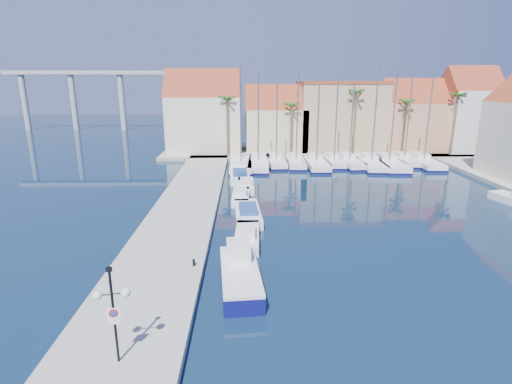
{
  "coord_description": "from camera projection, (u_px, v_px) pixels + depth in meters",
  "views": [
    {
      "loc": [
        -3.23,
        -21.0,
        11.98
      ],
      "look_at": [
        -2.36,
        11.22,
        3.0
      ],
      "focal_mm": 28.0,
      "sensor_mm": 36.0,
      "label": 1
    }
  ],
  "objects": [
    {
      "name": "ground",
      "position": [
        301.0,
        292.0,
        23.52
      ],
      "size": [
        260.0,
        260.0,
        0.0
      ],
      "primitive_type": "plane",
      "color": "#081C31",
      "rests_on": "ground"
    },
    {
      "name": "quay_west",
      "position": [
        182.0,
        215.0,
        36.22
      ],
      "size": [
        6.0,
        77.0,
        0.5
      ],
      "primitive_type": "cube",
      "color": "gray",
      "rests_on": "ground"
    },
    {
      "name": "shore_north",
      "position": [
        321.0,
        150.0,
        69.94
      ],
      "size": [
        54.0,
        16.0,
        0.5
      ],
      "primitive_type": "cube",
      "color": "gray",
      "rests_on": "ground"
    },
    {
      "name": "lamp_post",
      "position": [
        112.0,
        301.0,
        16.18
      ],
      "size": [
        1.47,
        0.59,
        4.38
      ],
      "rotation": [
        0.0,
        0.0,
        0.18
      ],
      "color": "black",
      "rests_on": "quay_west"
    },
    {
      "name": "bollard",
      "position": [
        194.0,
        263.0,
        25.64
      ],
      "size": [
        0.18,
        0.18,
        0.44
      ],
      "primitive_type": "cylinder",
      "color": "black",
      "rests_on": "quay_west"
    },
    {
      "name": "fishing_boat",
      "position": [
        240.0,
        273.0,
        24.12
      ],
      "size": [
        2.75,
        6.79,
        2.32
      ],
      "rotation": [
        0.0,
        0.0,
        0.08
      ],
      "color": "#0E0F54",
      "rests_on": "ground"
    },
    {
      "name": "motorboat_west_0",
      "position": [
        247.0,
        236.0,
        30.55
      ],
      "size": [
        1.99,
        5.68,
        1.4
      ],
      "rotation": [
        0.0,
        0.0,
        -0.03
      ],
      "color": "white",
      "rests_on": "ground"
    },
    {
      "name": "motorboat_west_1",
      "position": [
        248.0,
        213.0,
        36.0
      ],
      "size": [
        2.6,
        6.97,
        1.4
      ],
      "rotation": [
        0.0,
        0.0,
        0.06
      ],
      "color": "white",
      "rests_on": "ground"
    },
    {
      "name": "motorboat_west_2",
      "position": [
        241.0,
        196.0,
        41.26
      ],
      "size": [
        1.86,
        5.38,
        1.4
      ],
      "rotation": [
        0.0,
        0.0,
        -0.03
      ],
      "color": "white",
      "rests_on": "ground"
    },
    {
      "name": "motorboat_west_3",
      "position": [
        246.0,
        185.0,
        45.53
      ],
      "size": [
        1.82,
        5.57,
        1.4
      ],
      "rotation": [
        0.0,
        0.0,
        0.01
      ],
      "color": "white",
      "rests_on": "ground"
    },
    {
      "name": "motorboat_west_4",
      "position": [
        240.0,
        176.0,
        50.13
      ],
      "size": [
        2.64,
        7.46,
        1.4
      ],
      "rotation": [
        0.0,
        0.0,
        0.04
      ],
      "color": "white",
      "rests_on": "ground"
    },
    {
      "name": "motorboat_west_5",
      "position": [
        242.0,
        168.0,
        54.49
      ],
      "size": [
        2.53,
        7.07,
        1.4
      ],
      "rotation": [
        0.0,
        0.0,
        -0.04
      ],
      "color": "white",
      "rests_on": "ground"
    },
    {
      "name": "motorboat_west_6",
      "position": [
        245.0,
        161.0,
        59.21
      ],
      "size": [
        2.0,
        5.91,
        1.4
      ],
      "rotation": [
        0.0,
        0.0,
        -0.02
      ],
      "color": "white",
      "rests_on": "ground"
    },
    {
      "name": "sailboat_0",
      "position": [
        241.0,
        163.0,
        57.22
      ],
      "size": [
        3.09,
        11.59,
        13.72
      ],
      "rotation": [
        0.0,
        0.0,
        -0.0
      ],
      "color": "white",
      "rests_on": "ground"
    },
    {
      "name": "sailboat_1",
      "position": [
        258.0,
        163.0,
        57.95
      ],
      "size": [
        3.87,
        12.01,
        13.13
      ],
      "rotation": [
        0.0,
        0.0,
        -0.06
      ],
      "color": "white",
      "rests_on": "ground"
    },
    {
      "name": "sailboat_2",
      "position": [
        276.0,
        161.0,
        58.93
      ],
      "size": [
        2.78,
        8.91,
        11.51
      ],
      "rotation": [
        0.0,
        0.0,
        0.05
      ],
      "color": "white",
      "rests_on": "ground"
    },
    {
      "name": "sailboat_3",
      "position": [
        296.0,
        161.0,
        58.7
      ],
      "size": [
        2.83,
        9.27,
        13.51
      ],
      "rotation": [
        0.0,
        0.0,
        -0.04
      ],
      "color": "white",
      "rests_on": "ground"
    },
    {
      "name": "sailboat_4",
      "position": [
        316.0,
        163.0,
        57.8
      ],
      "size": [
        2.94,
        10.56,
        11.73
      ],
      "rotation": [
        0.0,
        0.0,
        -0.02
      ],
      "color": "white",
      "rests_on": "ground"
    },
    {
      "name": "sailboat_5",
      "position": [
        333.0,
        161.0,
        58.87
      ],
      "size": [
        2.2,
        8.14,
        13.58
      ],
      "rotation": [
        0.0,
        0.0,
        -0.0
      ],
      "color": "white",
      "rests_on": "ground"
    },
    {
      "name": "sailboat_6",
      "position": [
        348.0,
        161.0,
        58.95
      ],
      "size": [
        3.42,
        10.09,
        11.4
      ],
      "rotation": [
        0.0,
        0.0,
        0.08
      ],
      "color": "white",
      "rests_on": "ground"
    },
    {
      "name": "sailboat_7",
      "position": [
        370.0,
        162.0,
        57.95
      ],
      "size": [
        3.94,
        11.51,
        14.0
      ],
      "rotation": [
        0.0,
        0.0,
        -0.09
      ],
      "color": "white",
      "rests_on": "ground"
    },
    {
      "name": "sailboat_8",
      "position": [
        388.0,
        163.0,
        57.91
      ],
      "size": [
        3.81,
        11.98,
        13.49
      ],
      "rotation": [
        0.0,
        0.0,
        -0.06
      ],
      "color": "white",
      "rests_on": "ground"
    },
    {
      "name": "sailboat_9",
      "position": [
        403.0,
        159.0,
        59.64
      ],
      "size": [
        2.27,
        8.11,
        14.71
      ],
      "rotation": [
        0.0,
        0.0,
        0.02
      ],
      "color": "white",
      "rests_on": "ground"
    },
    {
      "name": "sailboat_10",
      "position": [
        422.0,
        161.0,
        58.96
      ],
      "size": [
        3.29,
        10.91,
        12.98
      ],
      "rotation": [
        0.0,
        0.0,
        -0.04
      ],
      "color": "white",
      "rests_on": "ground"
    },
    {
      "name": "building_0",
      "position": [
        205.0,
        115.0,
        66.77
      ],
      "size": [
        12.3,
        9.0,
        13.5
      ],
      "color": "beige",
      "rests_on": "shore_north"
    },
    {
      "name": "building_1",
      "position": [
        276.0,
        122.0,
        67.41
      ],
      "size": [
        10.3,
        8.0,
        11.0
      ],
      "color": "beige",
      "rests_on": "shore_north"
    },
    {
      "name": "building_2",
      "position": [
        340.0,
        116.0,
        68.41
      ],
      "size": [
        14.2,
        10.2,
        11.5
      ],
      "color": "tan",
      "rests_on": "shore_north"
    },
    {
      "name": "building_3",
      "position": [
        411.0,
        118.0,
        67.86
      ],
      "size": [
        10.3,
        8.0,
        12.0
      ],
      "color": "tan",
      "rests_on": "shore_north"
    },
    {
      "name": "building_4",
      "position": [
        467.0,
        112.0,
        66.84
      ],
      "size": [
        8.3,
        8.0,
        14.0
      ],
      "color": "silver",
      "rests_on": "shore_north"
    },
    {
      "name": "palm_0",
      "position": [
        227.0,
        101.0,
        61.37
      ],
      "size": [
        2.6,
        2.6,
        10.15
      ],
      "color": "brown",
      "rests_on": "shore_north"
    },
    {
      "name": "palm_1",
      "position": [
        292.0,
        107.0,
        61.89
      ],
      "size": [
        2.6,
        2.6,
        9.15
      ],
      "color": "brown",
      "rests_on": "shore_north"
    },
    {
      "name": "palm_2",
      "position": [
        356.0,
        94.0,
        61.65
      ],
      "size": [
        2.6,
        2.6,
        11.15
      ],
      "color": "brown",
      "rests_on": "shore_north"
    },
    {
      "name": "palm_3",
      "position": [
        406.0,
        103.0,
        62.23
      ],
      "size": [
        2.6,
        2.6,
        9.65
      ],
      "color": "brown",
      "rests_on": "shore_north"
    },
    {
      "name": "palm_4",
      "position": [
        458.0,
        97.0,
        62.19
      ],
      "size": [
        2.6,
        2.6,
        10.65
      ],
      "color": "brown",
      "rests_on": "shore_north"
    },
    {
      "name": "viaduct",
      "position": [
        100.0,
        88.0,
        98.71
      ],
      "size": [
        48.0,
        2.2,
        14.45
      ],
      "color": "#9E9E99",
      "rests_on": "ground"
    }
  ]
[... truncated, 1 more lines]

